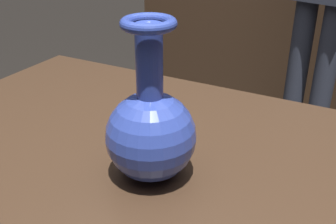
# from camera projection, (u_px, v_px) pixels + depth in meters

# --- Properties ---
(back_display_shelf) EXTENTS (2.60, 0.40, 0.99)m
(back_display_shelf) POSITION_uv_depth(u_px,v_px,m) (329.00, 33.00, 2.66)
(back_display_shelf) COLOR #422D1E
(back_display_shelf) RESTS_ON ground_plane
(vase_centerpiece) EXTENTS (0.15, 0.15, 0.28)m
(vase_centerpiece) POSITION_uv_depth(u_px,v_px,m) (151.00, 129.00, 0.67)
(vase_centerpiece) COLOR #2D429E
(vase_centerpiece) RESTS_ON display_plinth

